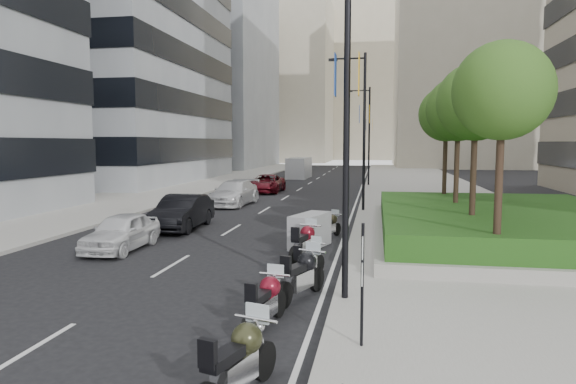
% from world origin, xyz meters
% --- Properties ---
extents(ground, '(160.00, 160.00, 0.00)m').
position_xyz_m(ground, '(0.00, 0.00, 0.00)').
color(ground, black).
rests_on(ground, ground).
extents(sidewalk_right, '(10.00, 100.00, 0.15)m').
position_xyz_m(sidewalk_right, '(9.00, 30.00, 0.07)').
color(sidewalk_right, '#9E9B93').
rests_on(sidewalk_right, ground).
extents(sidewalk_left, '(8.00, 100.00, 0.15)m').
position_xyz_m(sidewalk_left, '(-12.00, 30.00, 0.07)').
color(sidewalk_left, '#9E9B93').
rests_on(sidewalk_left, ground).
extents(lane_edge, '(0.12, 100.00, 0.01)m').
position_xyz_m(lane_edge, '(3.70, 30.00, 0.01)').
color(lane_edge, silver).
rests_on(lane_edge, ground).
extents(lane_centre, '(0.12, 100.00, 0.01)m').
position_xyz_m(lane_centre, '(-1.50, 30.00, 0.01)').
color(lane_centre, silver).
rests_on(lane_centre, ground).
extents(building_grey_far, '(22.00, 26.00, 30.00)m').
position_xyz_m(building_grey_far, '(-24.00, 70.00, 15.00)').
color(building_grey_far, gray).
rests_on(building_grey_far, ground).
extents(building_cream_right, '(28.00, 24.00, 36.00)m').
position_xyz_m(building_cream_right, '(22.00, 80.00, 18.00)').
color(building_cream_right, '#B7AD93').
rests_on(building_cream_right, ground).
extents(building_cream_left, '(26.00, 24.00, 34.00)m').
position_xyz_m(building_cream_left, '(-18.00, 100.00, 17.00)').
color(building_cream_left, '#B7AD93').
rests_on(building_cream_left, ground).
extents(building_cream_centre, '(30.00, 24.00, 38.00)m').
position_xyz_m(building_cream_centre, '(2.00, 120.00, 19.00)').
color(building_cream_centre, '#B7AD93').
rests_on(building_cream_centre, ground).
extents(planter, '(10.00, 14.00, 0.40)m').
position_xyz_m(planter, '(10.00, 10.00, 0.35)').
color(planter, '#99968F').
rests_on(planter, sidewalk_right).
extents(hedge, '(9.40, 13.40, 0.80)m').
position_xyz_m(hedge, '(10.00, 10.00, 0.95)').
color(hedge, '#1F4A15').
rests_on(hedge, planter).
extents(tree_0, '(2.80, 2.80, 6.30)m').
position_xyz_m(tree_0, '(8.50, 4.00, 5.42)').
color(tree_0, '#332319').
rests_on(tree_0, planter).
extents(tree_1, '(2.80, 2.80, 6.30)m').
position_xyz_m(tree_1, '(8.50, 8.00, 5.42)').
color(tree_1, '#332319').
rests_on(tree_1, planter).
extents(tree_2, '(2.80, 2.80, 6.30)m').
position_xyz_m(tree_2, '(8.50, 12.00, 5.42)').
color(tree_2, '#332319').
rests_on(tree_2, planter).
extents(tree_3, '(2.80, 2.80, 6.30)m').
position_xyz_m(tree_3, '(8.50, 16.00, 5.42)').
color(tree_3, '#332319').
rests_on(tree_3, planter).
extents(lamp_post_0, '(2.34, 0.45, 9.00)m').
position_xyz_m(lamp_post_0, '(4.14, 1.00, 5.07)').
color(lamp_post_0, black).
rests_on(lamp_post_0, ground).
extents(lamp_post_1, '(2.34, 0.45, 9.00)m').
position_xyz_m(lamp_post_1, '(4.14, 18.00, 5.07)').
color(lamp_post_1, black).
rests_on(lamp_post_1, ground).
extents(lamp_post_2, '(2.34, 0.45, 9.00)m').
position_xyz_m(lamp_post_2, '(4.14, 36.00, 5.07)').
color(lamp_post_2, black).
rests_on(lamp_post_2, ground).
extents(parking_sign, '(0.06, 0.32, 2.50)m').
position_xyz_m(parking_sign, '(4.80, -2.00, 1.46)').
color(parking_sign, black).
rests_on(parking_sign, ground).
extents(motorcycle_0, '(0.94, 2.28, 1.16)m').
position_xyz_m(motorcycle_0, '(2.98, -4.14, 0.62)').
color(motorcycle_0, black).
rests_on(motorcycle_0, ground).
extents(motorcycle_1, '(0.74, 2.16, 1.08)m').
position_xyz_m(motorcycle_1, '(2.73, -0.99, 0.58)').
color(motorcycle_1, black).
rests_on(motorcycle_1, ground).
extents(motorcycle_2, '(1.07, 2.24, 1.17)m').
position_xyz_m(motorcycle_2, '(3.20, 1.20, 0.63)').
color(motorcycle_2, black).
rests_on(motorcycle_2, ground).
extents(motorcycle_3, '(0.89, 1.90, 0.99)m').
position_xyz_m(motorcycle_3, '(3.09, 3.30, 0.53)').
color(motorcycle_3, black).
rests_on(motorcycle_3, ground).
extents(motorcycle_4, '(0.89, 2.31, 1.17)m').
position_xyz_m(motorcycle_4, '(2.67, 5.42, 0.63)').
color(motorcycle_4, black).
rests_on(motorcycle_4, ground).
extents(motorcycle_5, '(1.47, 2.30, 1.30)m').
position_xyz_m(motorcycle_5, '(2.57, 7.59, 0.65)').
color(motorcycle_5, black).
rests_on(motorcycle_5, ground).
extents(motorcycle_6, '(0.90, 1.86, 0.97)m').
position_xyz_m(motorcycle_6, '(3.14, 9.75, 0.52)').
color(motorcycle_6, black).
rests_on(motorcycle_6, ground).
extents(car_a, '(1.67, 4.08, 1.39)m').
position_xyz_m(car_a, '(-4.28, 5.97, 0.69)').
color(car_a, white).
rests_on(car_a, ground).
extents(car_b, '(1.78, 4.84, 1.58)m').
position_xyz_m(car_b, '(-3.79, 10.76, 0.79)').
color(car_b, black).
rests_on(car_b, ground).
extents(car_c, '(2.53, 5.51, 1.56)m').
position_xyz_m(car_c, '(-3.97, 20.09, 0.78)').
color(car_c, silver).
rests_on(car_c, ground).
extents(car_d, '(2.40, 5.18, 1.44)m').
position_xyz_m(car_d, '(-3.69, 28.72, 0.72)').
color(car_d, '#590A14').
rests_on(car_d, ground).
extents(delivery_van, '(2.28, 5.57, 2.31)m').
position_xyz_m(delivery_van, '(-3.64, 45.63, 1.08)').
color(delivery_van, '#B3B3B5').
rests_on(delivery_van, ground).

